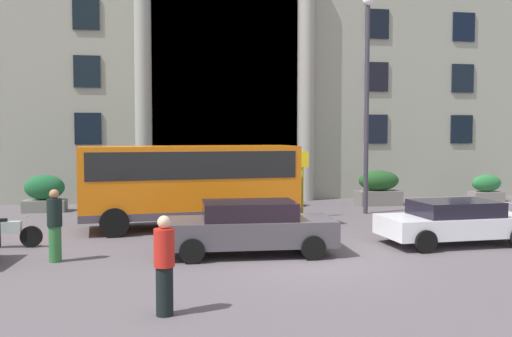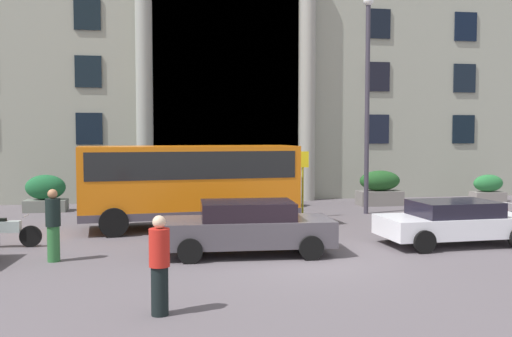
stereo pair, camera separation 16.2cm
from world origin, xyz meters
The scene contains 16 objects.
ground_plane centered at (0.00, 0.00, -0.06)m, with size 80.00×64.00×0.12m, color #564F54.
office_building_facade centered at (0.00, 17.47, 7.75)m, with size 39.98×9.63×15.51m.
orange_minibus centered at (-2.71, 5.50, 1.65)m, with size 7.35×3.13×2.76m.
bus_stop_sign centered at (1.59, 7.01, 1.56)m, with size 0.44×0.08×2.51m.
hedge_planter_far_east centered at (-4.63, 10.29, 0.73)m, with size 1.70×0.77×1.52m.
hedge_planter_west centered at (11.45, 10.70, 0.61)m, with size 1.53×0.72×1.27m.
hedge_planter_east centered at (1.53, 10.54, 0.61)m, with size 1.53×0.85×1.27m.
hedge_planter_entrance_left centered at (5.92, 10.24, 0.75)m, with size 1.93×0.95×1.55m.
hedge_planter_entrance_right centered at (-8.32, 10.53, 0.73)m, with size 1.66×0.91×1.51m.
parked_coupe_end centered at (4.59, 1.32, 0.66)m, with size 4.31×2.21×1.25m.
parked_sedan_far centered at (-1.42, 0.99, 0.72)m, with size 4.49×2.11×1.40m.
motorcycle_near_kerb centered at (-8.02, 2.96, 0.46)m, with size 2.07×0.55×0.89m.
scooter_by_planter centered at (7.03, 3.27, 0.46)m, with size 2.00×0.55×0.89m.
pedestrian_man_red_shirt centered at (-6.27, 0.93, 0.91)m, with size 0.36×0.36×1.80m.
pedestrian_woman_with_bag centered at (-3.66, -3.72, 0.88)m, with size 0.36×0.36×1.75m.
lamppost_plaza_centre centered at (4.38, 7.79, 4.91)m, with size 0.40×0.40×8.54m.
Camera 2 is at (-3.59, -13.51, 3.13)m, focal length 39.65 mm.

